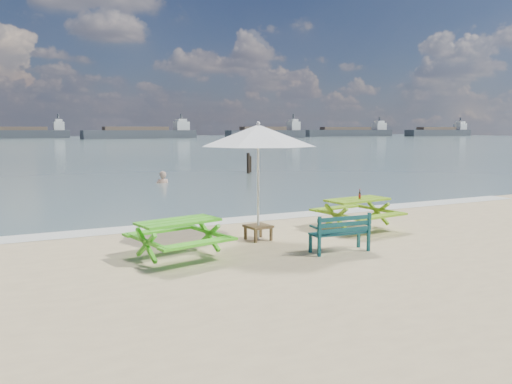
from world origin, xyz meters
name	(u,v)px	position (x,y,z in m)	size (l,w,h in m)	color
sea	(51,143)	(0.00, 85.00, 0.00)	(300.00, 300.00, 0.00)	slate
foam_strip	(234,220)	(0.00, 4.60, 0.01)	(22.00, 0.90, 0.01)	silver
picnic_table_left	(179,240)	(-2.60, 1.27, 0.37)	(1.98, 2.11, 0.77)	#43BA1C
picnic_table_right	(357,215)	(2.38, 2.08, 0.38)	(1.90, 2.06, 0.80)	#75AB1A
park_bench	(340,240)	(0.61, 0.32, 0.24)	(1.31, 0.51, 0.79)	#0F4041
side_table	(258,232)	(-0.45, 2.07, 0.18)	(0.61, 0.61, 0.35)	brown
patio_umbrella	(258,135)	(-0.45, 2.07, 2.43)	(3.05, 3.05, 2.67)	silver
beer_bottle	(360,196)	(2.40, 2.02, 0.88)	(0.06, 0.06, 0.25)	#964815
swimmer	(163,191)	(0.76, 15.05, -0.37)	(0.72, 0.50, 1.87)	tan
mooring_pilings	(249,165)	(6.72, 18.08, 0.45)	(0.58, 0.78, 1.38)	black
cargo_ships	(276,133)	(62.26, 119.79, 1.18)	(150.47, 31.84, 4.40)	#383C42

